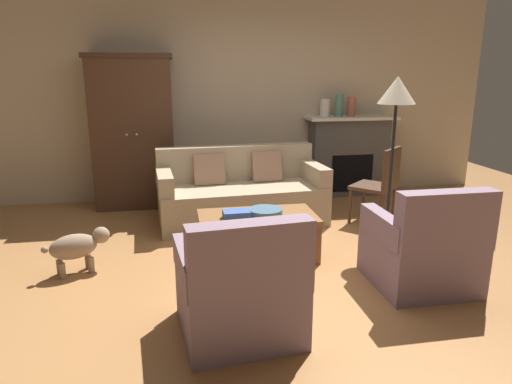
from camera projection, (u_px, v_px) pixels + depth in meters
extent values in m
plane|color=#B27A47|center=(277.00, 264.00, 4.24)|extent=(9.60, 9.60, 0.00)
cube|color=beige|center=(238.00, 96.00, 6.31)|extent=(7.20, 0.10, 2.80)
cube|color=#4C4947|center=(348.00, 157.00, 6.56)|extent=(1.10, 0.36, 1.08)
cube|color=black|center=(352.00, 173.00, 6.44)|extent=(0.60, 0.01, 0.52)
cube|color=white|center=(351.00, 118.00, 6.40)|extent=(1.26, 0.48, 0.04)
cube|color=#472D1E|center=(134.00, 135.00, 5.88)|extent=(1.00, 0.52, 1.88)
cube|color=#3C271A|center=(128.00, 56.00, 5.63)|extent=(1.06, 0.55, 0.06)
sphere|color=#ADAFB5|center=(127.00, 135.00, 5.60)|extent=(0.04, 0.04, 0.04)
sphere|color=#ADAFB5|center=(137.00, 134.00, 5.62)|extent=(0.04, 0.04, 0.04)
cube|color=tan|center=(242.00, 204.00, 5.37)|extent=(1.96, 0.97, 0.44)
cube|color=tan|center=(236.00, 163.00, 5.58)|extent=(1.91, 0.32, 0.42)
cube|color=tan|center=(164.00, 181.00, 5.08)|extent=(0.22, 0.81, 0.22)
cube|color=tan|center=(313.00, 173.00, 5.50)|extent=(0.22, 0.81, 0.22)
cube|color=#9E755B|center=(209.00, 170.00, 5.38)|extent=(0.37, 0.21, 0.37)
cube|color=#9E755B|center=(266.00, 167.00, 5.55)|extent=(0.37, 0.21, 0.37)
cube|color=olive|center=(257.00, 217.00, 4.31)|extent=(1.10, 0.60, 0.05)
cube|color=brown|center=(206.00, 252.00, 4.03)|extent=(0.06, 0.06, 0.37)
cube|color=brown|center=(317.00, 245.00, 4.20)|extent=(0.06, 0.06, 0.37)
cube|color=brown|center=(202.00, 233.00, 4.52)|extent=(0.06, 0.06, 0.37)
cube|color=brown|center=(302.00, 227.00, 4.70)|extent=(0.06, 0.06, 0.37)
cylinder|color=slate|center=(265.00, 212.00, 4.31)|extent=(0.32, 0.32, 0.06)
cube|color=#427A4C|center=(236.00, 217.00, 4.19)|extent=(0.25, 0.18, 0.03)
cube|color=#38569E|center=(236.00, 213.00, 4.18)|extent=(0.24, 0.18, 0.05)
cylinder|color=beige|center=(325.00, 108.00, 6.30)|extent=(0.13, 0.13, 0.24)
cylinder|color=slate|center=(339.00, 105.00, 6.32)|extent=(0.11, 0.11, 0.30)
cylinder|color=#A86042|center=(351.00, 107.00, 6.36)|extent=(0.12, 0.12, 0.26)
cube|color=gray|center=(239.00, 302.00, 3.11)|extent=(0.83, 0.83, 0.42)
cube|color=gray|center=(251.00, 259.00, 2.71)|extent=(0.77, 0.24, 0.46)
cube|color=gray|center=(285.00, 254.00, 3.12)|extent=(0.19, 0.71, 0.20)
cube|color=gray|center=(188.00, 265.00, 2.94)|extent=(0.19, 0.71, 0.20)
cube|color=gray|center=(419.00, 260.00, 3.80)|extent=(0.76, 0.76, 0.42)
cube|color=gray|center=(446.00, 221.00, 3.40)|extent=(0.76, 0.16, 0.46)
cube|color=gray|center=(459.00, 222.00, 3.78)|extent=(0.12, 0.70, 0.20)
cube|color=gray|center=(384.00, 227.00, 3.67)|extent=(0.12, 0.70, 0.20)
cube|color=#472D1E|center=(373.00, 187.00, 5.31)|extent=(0.62, 0.62, 0.04)
cylinder|color=#472D1E|center=(364.00, 199.00, 5.62)|extent=(0.04, 0.04, 0.41)
cylinder|color=#472D1E|center=(350.00, 206.00, 5.33)|extent=(0.04, 0.04, 0.41)
cylinder|color=#472D1E|center=(394.00, 205.00, 5.40)|extent=(0.04, 0.04, 0.41)
cylinder|color=#472D1E|center=(381.00, 212.00, 5.11)|extent=(0.04, 0.04, 0.41)
cube|color=#472D1E|center=(392.00, 168.00, 5.13)|extent=(0.35, 0.33, 0.45)
cylinder|color=black|center=(386.00, 242.00, 4.74)|extent=(0.26, 0.26, 0.02)
cylinder|color=black|center=(391.00, 175.00, 4.56)|extent=(0.03, 0.03, 1.44)
cone|color=beige|center=(397.00, 90.00, 4.35)|extent=(0.36, 0.36, 0.26)
ellipsoid|color=gray|center=(74.00, 247.00, 3.98)|extent=(0.45, 0.34, 0.22)
sphere|color=gray|center=(101.00, 235.00, 4.09)|extent=(0.15, 0.15, 0.15)
cylinder|color=gray|center=(88.00, 261.00, 4.14)|extent=(0.06, 0.06, 0.14)
cylinder|color=gray|center=(91.00, 265.00, 4.05)|extent=(0.06, 0.06, 0.14)
cylinder|color=gray|center=(60.00, 267.00, 4.01)|extent=(0.06, 0.06, 0.14)
cylinder|color=gray|center=(62.00, 271.00, 3.92)|extent=(0.06, 0.06, 0.14)
sphere|color=gray|center=(45.00, 250.00, 3.86)|extent=(0.06, 0.06, 0.06)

